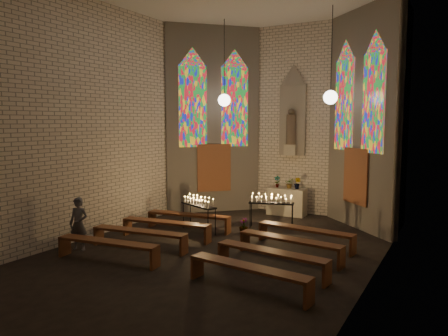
{
  "coord_description": "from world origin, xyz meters",
  "views": [
    {
      "loc": [
        5.67,
        -9.58,
        3.46
      ],
      "look_at": [
        -0.11,
        0.85,
        2.18
      ],
      "focal_mm": 35.0,
      "sensor_mm": 36.0,
      "label": 1
    }
  ],
  "objects_px": {
    "altar": "(287,202)",
    "votive_stand_right": "(271,201)",
    "visitor": "(79,224)",
    "votive_stand_left": "(199,203)",
    "aisle_flower_pot": "(244,226)"
  },
  "relations": [
    {
      "from": "altar",
      "to": "votive_stand_right",
      "type": "height_order",
      "value": "votive_stand_right"
    },
    {
      "from": "altar",
      "to": "visitor",
      "type": "bearing_deg",
      "value": -115.67
    },
    {
      "from": "votive_stand_left",
      "to": "visitor",
      "type": "distance_m",
      "value": 3.68
    },
    {
      "from": "altar",
      "to": "votive_stand_left",
      "type": "relative_size",
      "value": 0.95
    },
    {
      "from": "altar",
      "to": "votive_stand_right",
      "type": "bearing_deg",
      "value": -82.46
    },
    {
      "from": "aisle_flower_pot",
      "to": "votive_stand_left",
      "type": "height_order",
      "value": "votive_stand_left"
    },
    {
      "from": "votive_stand_right",
      "to": "visitor",
      "type": "distance_m",
      "value": 5.95
    },
    {
      "from": "aisle_flower_pot",
      "to": "votive_stand_right",
      "type": "xyz_separation_m",
      "value": [
        0.49,
        1.03,
        0.67
      ]
    },
    {
      "from": "votive_stand_right",
      "to": "visitor",
      "type": "xyz_separation_m",
      "value": [
        -3.59,
        -4.74,
        -0.19
      ]
    },
    {
      "from": "aisle_flower_pot",
      "to": "votive_stand_right",
      "type": "height_order",
      "value": "votive_stand_right"
    },
    {
      "from": "aisle_flower_pot",
      "to": "visitor",
      "type": "bearing_deg",
      "value": -129.89
    },
    {
      "from": "altar",
      "to": "votive_stand_right",
      "type": "distance_m",
      "value": 2.2
    },
    {
      "from": "altar",
      "to": "votive_stand_left",
      "type": "distance_m",
      "value": 4.0
    },
    {
      "from": "visitor",
      "to": "votive_stand_right",
      "type": "bearing_deg",
      "value": 38.45
    },
    {
      "from": "aisle_flower_pot",
      "to": "votive_stand_left",
      "type": "relative_size",
      "value": 0.32
    }
  ]
}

